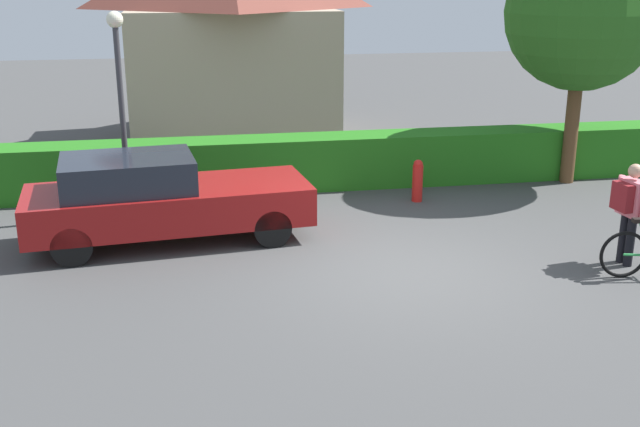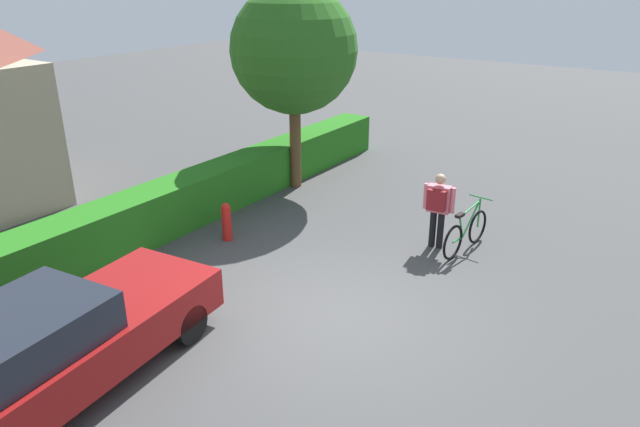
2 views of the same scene
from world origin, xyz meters
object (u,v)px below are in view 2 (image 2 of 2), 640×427
(person_rider, at_px, (438,205))
(tree_kerbside, at_px, (294,50))
(fire_hydrant, at_px, (227,221))
(bicycle, at_px, (466,233))
(parked_car_near, at_px, (56,344))

(person_rider, distance_m, tree_kerbside, 5.33)
(fire_hydrant, bearing_deg, person_rider, -60.92)
(person_rider, height_order, fire_hydrant, person_rider)
(bicycle, distance_m, person_rider, 0.79)
(tree_kerbside, bearing_deg, parked_car_near, -164.74)
(bicycle, bearing_deg, fire_hydrant, 117.96)
(bicycle, bearing_deg, tree_kerbside, 76.34)
(person_rider, bearing_deg, parked_car_near, 161.69)
(parked_car_near, relative_size, bicycle, 2.74)
(parked_car_near, distance_m, fire_hydrant, 4.97)
(fire_hydrant, bearing_deg, bicycle, -62.04)
(tree_kerbside, xyz_separation_m, fire_hydrant, (-3.48, -0.79, -2.99))
(bicycle, bearing_deg, person_rider, 109.71)
(bicycle, xyz_separation_m, tree_kerbside, (1.22, 5.04, 3.02))
(fire_hydrant, bearing_deg, parked_car_near, -163.00)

